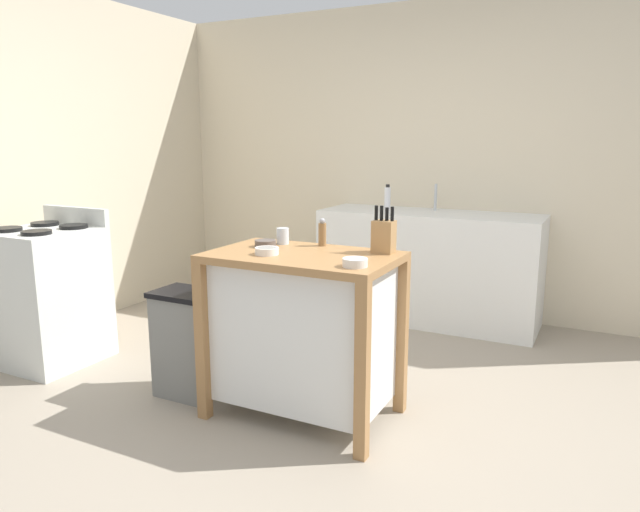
% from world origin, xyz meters
% --- Properties ---
extents(ground_plane, '(5.98, 5.98, 0.00)m').
position_xyz_m(ground_plane, '(0.00, 0.00, 0.00)').
color(ground_plane, gray).
rests_on(ground_plane, ground).
extents(wall_back, '(4.98, 0.10, 2.60)m').
position_xyz_m(wall_back, '(0.00, 2.33, 1.30)').
color(wall_back, beige).
rests_on(wall_back, ground).
extents(wall_left, '(0.10, 2.93, 2.60)m').
position_xyz_m(wall_left, '(-2.49, 0.87, 1.30)').
color(wall_left, beige).
rests_on(wall_left, ground).
extents(kitchen_island, '(0.98, 0.61, 0.90)m').
position_xyz_m(kitchen_island, '(-0.04, 0.03, 0.50)').
color(kitchen_island, '#9E7042').
rests_on(kitchen_island, ground).
extents(knife_block, '(0.11, 0.09, 0.25)m').
position_xyz_m(knife_block, '(0.33, 0.24, 0.99)').
color(knife_block, '#AD7F4C').
rests_on(knife_block, kitchen_island).
extents(bowl_stoneware_deep, '(0.12, 0.12, 0.04)m').
position_xyz_m(bowl_stoneware_deep, '(-0.31, 0.11, 0.92)').
color(bowl_stoneware_deep, '#564C47').
rests_on(bowl_stoneware_deep, kitchen_island).
extents(bowl_ceramic_small, '(0.12, 0.12, 0.04)m').
position_xyz_m(bowl_ceramic_small, '(-0.19, -0.07, 0.92)').
color(bowl_ceramic_small, silver).
rests_on(bowl_ceramic_small, kitchen_island).
extents(bowl_ceramic_wide, '(0.12, 0.12, 0.04)m').
position_xyz_m(bowl_ceramic_wide, '(0.33, -0.14, 0.92)').
color(bowl_ceramic_wide, silver).
rests_on(bowl_ceramic_wide, kitchen_island).
extents(drinking_cup, '(0.07, 0.07, 0.09)m').
position_xyz_m(drinking_cup, '(-0.27, 0.22, 0.95)').
color(drinking_cup, silver).
rests_on(drinking_cup, kitchen_island).
extents(pepper_grinder, '(0.04, 0.04, 0.16)m').
position_xyz_m(pepper_grinder, '(-0.04, 0.28, 0.97)').
color(pepper_grinder, olive).
rests_on(pepper_grinder, kitchen_island).
extents(trash_bin, '(0.36, 0.28, 0.63)m').
position_xyz_m(trash_bin, '(-0.77, -0.05, 0.32)').
color(trash_bin, slate).
rests_on(trash_bin, ground).
extents(sink_counter, '(1.77, 0.60, 0.90)m').
position_xyz_m(sink_counter, '(0.08, 1.98, 0.45)').
color(sink_counter, silver).
rests_on(sink_counter, ground).
extents(sink_faucet, '(0.02, 0.02, 0.22)m').
position_xyz_m(sink_faucet, '(0.08, 2.12, 1.01)').
color(sink_faucet, '#B7BCC1').
rests_on(sink_faucet, sink_counter).
extents(bottle_dish_soap, '(0.05, 0.05, 0.21)m').
position_xyz_m(bottle_dish_soap, '(-0.31, 2.02, 1.00)').
color(bottle_dish_soap, white).
rests_on(bottle_dish_soap, sink_counter).
extents(stove, '(0.60, 0.60, 1.02)m').
position_xyz_m(stove, '(-1.94, -0.05, 0.46)').
color(stove, silver).
rests_on(stove, ground).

